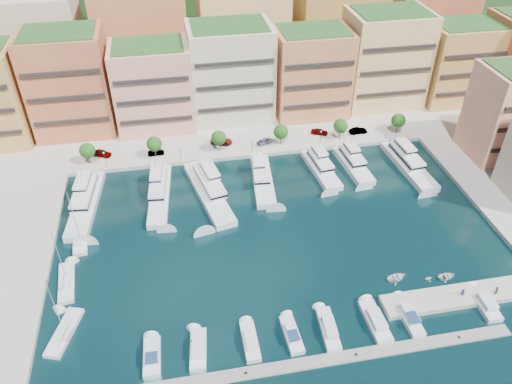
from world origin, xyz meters
TOP-DOWN VIEW (x-y plane):
  - ground at (0.00, 0.00)m, footprint 400.00×400.00m
  - north_quay at (0.00, 62.00)m, footprint 220.00×64.00m
  - hillside at (0.00, 110.00)m, footprint 240.00×40.00m
  - south_pontoon at (-3.00, -30.00)m, footprint 72.00×2.20m
  - finger_pier at (30.00, -22.00)m, footprint 32.00×5.00m
  - apartment_1 at (-44.00, 51.99)m, footprint 20.00×16.50m
  - apartment_2 at (-23.00, 49.99)m, footprint 20.00×15.50m
  - apartment_3 at (-2.00, 51.99)m, footprint 22.00×16.50m
  - apartment_4 at (20.00, 49.99)m, footprint 20.00×15.50m
  - apartment_5 at (42.00, 51.99)m, footprint 22.00×16.50m
  - apartment_6 at (64.00, 49.99)m, footprint 20.00×15.50m
  - apartment_east_a at (62.00, 19.99)m, footprint 18.00×14.50m
  - backblock_0 at (-55.00, 74.00)m, footprint 26.00×18.00m
  - backblock_1 at (-25.00, 74.00)m, footprint 26.00×18.00m
  - backblock_2 at (5.00, 74.00)m, footprint 26.00×18.00m
  - backblock_3 at (35.00, 74.00)m, footprint 26.00×18.00m
  - backblock_4 at (65.00, 74.00)m, footprint 26.00×18.00m
  - tree_0 at (-40.00, 33.50)m, footprint 3.80×3.80m
  - tree_1 at (-24.00, 33.50)m, footprint 3.80×3.80m
  - tree_2 at (-8.00, 33.50)m, footprint 3.80×3.80m
  - tree_3 at (8.00, 33.50)m, footprint 3.80×3.80m
  - tree_4 at (24.00, 33.50)m, footprint 3.80×3.80m
  - tree_5 at (40.00, 33.50)m, footprint 3.80×3.80m
  - lamppost_0 at (-36.00, 31.20)m, footprint 0.30×0.30m
  - lamppost_1 at (-18.00, 31.20)m, footprint 0.30×0.30m
  - lamppost_2 at (0.00, 31.20)m, footprint 0.30×0.30m
  - lamppost_3 at (18.00, 31.20)m, footprint 0.30×0.30m
  - lamppost_4 at (36.00, 31.20)m, footprint 0.30×0.30m
  - yacht_0 at (-39.82, 18.34)m, footprint 7.23×23.64m
  - yacht_1 at (-23.57, 18.64)m, footprint 6.32×22.79m
  - yacht_2 at (-12.63, 17.56)m, footprint 9.78×25.42m
  - yacht_3 at (0.39, 19.85)m, footprint 6.28×20.31m
  - yacht_4 at (15.18, 21.26)m, footprint 6.03×17.17m
  - yacht_5 at (23.54, 21.65)m, footprint 5.64×16.35m
  - yacht_6 at (36.85, 19.25)m, footprint 6.23×21.55m
  - cruiser_1 at (-26.25, -24.60)m, footprint 2.93×7.34m
  - cruiser_2 at (-18.86, -24.59)m, footprint 3.46×8.06m
  - cruiser_3 at (-10.32, -24.58)m, footprint 2.42×7.77m
  - cruiser_4 at (-3.28, -24.60)m, footprint 2.72×7.65m
  - cruiser_5 at (3.07, -24.60)m, footprint 3.03×8.92m
  - cruiser_6 at (11.42, -24.60)m, footprint 3.09×8.92m
  - cruiser_7 at (17.43, -24.62)m, footprint 2.61×8.72m
  - cruiser_9 at (31.90, -24.58)m, footprint 3.06×7.67m
  - sailboat_1 at (-41.51, -5.52)m, footprint 3.70×10.37m
  - sailboat_2 at (-40.08, 5.54)m, footprint 3.46×8.27m
  - sailboat_0 at (-40.62, -17.01)m, footprint 5.78×10.29m
  - tender_2 at (28.60, -16.97)m, footprint 3.62×2.74m
  - tender_0 at (19.17, -15.57)m, footprint 4.43×3.58m
  - tender_1 at (24.93, -16.86)m, footprint 1.67×1.50m
  - car_0 at (-37.32, 36.44)m, footprint 5.32×3.87m
  - car_1 at (-23.93, 34.38)m, footprint 4.05×1.51m
  - car_2 at (-7.02, 36.74)m, footprint 6.15×4.30m
  - car_3 at (4.15, 34.70)m, footprint 5.00×3.60m
  - car_4 at (19.44, 36.65)m, footprint 4.86×3.54m
  - car_5 at (29.78, 35.14)m, footprint 4.85×1.90m
  - person_0 at (28.45, -22.37)m, footprint 0.77×0.81m
  - person_1 at (34.59, -22.96)m, footprint 1.01×0.88m

SIDE VIEW (x-z plane):
  - ground at x=0.00m, z-range 0.00..0.00m
  - north_quay at x=0.00m, z-range -1.00..1.00m
  - hillside at x=0.00m, z-range -29.00..29.00m
  - south_pontoon at x=-3.00m, z-range -0.17..0.17m
  - finger_pier at x=30.00m, z-range -1.00..1.00m
  - sailboat_1 at x=-41.51m, z-range -6.29..6.91m
  - sailboat_0 at x=-40.62m, z-range -6.29..6.91m
  - sailboat_2 at x=-40.08m, z-range -6.28..6.92m
  - tender_2 at x=28.60m, z-range 0.00..0.71m
  - tender_1 at x=24.93m, z-range 0.00..0.79m
  - tender_0 at x=19.17m, z-range 0.00..0.81m
  - cruiser_6 at x=11.42m, z-range -0.73..1.82m
  - cruiser_5 at x=3.07m, z-range -0.73..1.82m
  - cruiser_2 at x=-18.86m, z-range -0.73..1.82m
  - cruiser_3 at x=-10.32m, z-range -0.73..1.82m
  - cruiser_9 at x=31.90m, z-range -0.73..1.82m
  - cruiser_7 at x=17.43m, z-range -0.76..1.90m
  - cruiser_4 at x=-3.28m, z-range -0.76..1.90m
  - cruiser_1 at x=-26.25m, z-range -0.76..1.90m
  - yacht_1 at x=-23.57m, z-range -2.56..4.74m
  - yacht_4 at x=15.18m, z-range -2.56..4.74m
  - yacht_2 at x=-12.63m, z-range -2.44..4.86m
  - yacht_0 at x=-39.82m, z-range -2.44..4.86m
  - yacht_6 at x=36.85m, z-range -2.44..4.86m
  - yacht_3 at x=0.39m, z-range -2.44..4.86m
  - yacht_5 at x=23.54m, z-range -2.44..4.86m
  - car_1 at x=-23.93m, z-range 1.00..2.32m
  - car_3 at x=4.15m, z-range 1.00..2.34m
  - car_4 at x=19.44m, z-range 1.00..2.54m
  - car_2 at x=-7.02m, z-range 1.00..2.56m
  - car_5 at x=29.78m, z-range 1.00..2.57m
  - car_0 at x=-37.32m, z-range 1.00..2.68m
  - person_1 at x=34.59m, z-range 1.00..2.76m
  - person_0 at x=28.45m, z-range 1.00..2.86m
  - lamppost_0 at x=-36.00m, z-range 1.73..5.93m
  - lamppost_1 at x=-18.00m, z-range 1.73..5.93m
  - lamppost_2 at x=0.00m, z-range 1.73..5.93m
  - lamppost_3 at x=18.00m, z-range 1.73..5.93m
  - lamppost_4 at x=36.00m, z-range 1.73..5.93m
  - tree_0 at x=-40.00m, z-range 1.92..7.57m
  - tree_1 at x=-24.00m, z-range 1.92..7.57m
  - tree_2 at x=-8.00m, z-range 1.92..7.57m
  - tree_3 at x=8.00m, z-range 1.92..7.57m
  - tree_4 at x=24.00m, z-range 1.92..7.57m
  - tree_5 at x=40.00m, z-range 1.92..7.57m
  - apartment_east_a at x=62.00m, z-range 0.91..23.71m
  - apartment_2 at x=-23.00m, z-range 0.91..23.71m
  - apartment_6 at x=64.00m, z-range 0.91..23.71m
  - apartment_4 at x=20.00m, z-range 0.91..24.71m
  - apartment_3 at x=-2.00m, z-range 0.91..26.71m
  - apartment_5 at x=42.00m, z-range 0.91..27.71m
  - apartment_1 at x=-44.00m, z-range 0.91..27.71m
  - backblock_0 at x=-55.00m, z-range 1.00..31.00m
  - backblock_1 at x=-25.00m, z-range 1.00..31.00m
  - backblock_2 at x=5.00m, z-range 1.00..31.00m
  - backblock_3 at x=35.00m, z-range 1.00..31.00m
  - backblock_4 at x=65.00m, z-range 1.00..31.00m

